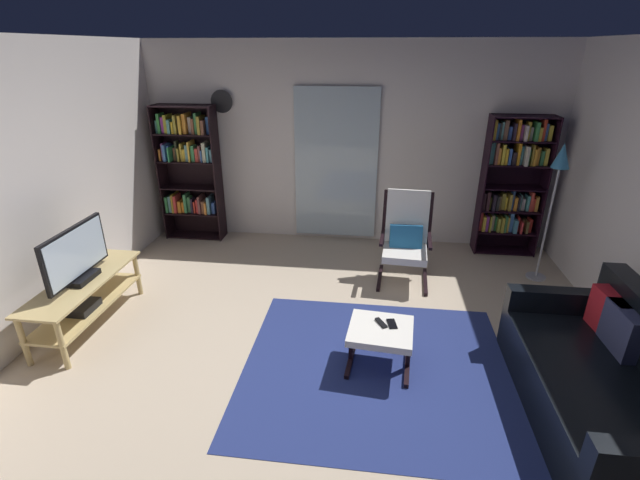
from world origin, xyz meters
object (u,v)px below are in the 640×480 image
at_px(lounge_armchair, 406,235).
at_px(floor_lamp_by_shelf, 558,173).
at_px(bookshelf_near_sofa, 511,181).
at_px(tv_remote, 381,323).
at_px(wall_clock, 222,101).
at_px(tv_stand, 85,296).
at_px(television, 77,257).
at_px(leather_sofa, 609,384).
at_px(ottoman, 380,335).
at_px(cell_phone, 392,324).
at_px(bookshelf_near_tv, 190,166).

relative_size(lounge_armchair, floor_lamp_by_shelf, 0.65).
bearing_deg(bookshelf_near_sofa, tv_remote, -122.58).
bearing_deg(wall_clock, bookshelf_near_sofa, -2.12).
distance_m(tv_stand, television, 0.41).
bearing_deg(floor_lamp_by_shelf, leather_sofa, -95.92).
height_order(ottoman, tv_remote, tv_remote).
xyz_separation_m(leather_sofa, cell_phone, (-1.52, 0.44, 0.08)).
bearing_deg(television, leather_sofa, -8.27).
xyz_separation_m(lounge_armchair, wall_clock, (-2.40, 1.06, 1.32)).
distance_m(tv_stand, bookshelf_near_tv, 2.41).
relative_size(television, lounge_armchair, 0.83).
distance_m(floor_lamp_by_shelf, wall_clock, 4.10).
xyz_separation_m(leather_sofa, floor_lamp_by_shelf, (0.23, 2.19, 0.96)).
bearing_deg(lounge_armchair, ottoman, -99.55).
bearing_deg(wall_clock, cell_phone, -49.88).
bearing_deg(cell_phone, television, 165.49).
bearing_deg(leather_sofa, floor_lamp_by_shelf, 84.08).
relative_size(bookshelf_near_tv, ottoman, 3.24).
xyz_separation_m(tv_stand, ottoman, (2.78, -0.24, -0.02)).
xyz_separation_m(television, floor_lamp_by_shelf, (4.61, 1.56, 0.52)).
xyz_separation_m(tv_stand, wall_clock, (0.65, 2.45, 1.52)).
distance_m(television, cell_phone, 2.90).
bearing_deg(ottoman, cell_phone, 34.56).
bearing_deg(television, tv_remote, -4.12).
bearing_deg(floor_lamp_by_shelf, ottoman, -135.28).
bearing_deg(tv_stand, wall_clock, 75.04).
relative_size(leather_sofa, floor_lamp_by_shelf, 1.13).
bearing_deg(tv_stand, cell_phone, -3.59).
distance_m(lounge_armchair, tv_remote, 1.61).
height_order(television, ottoman, television).
bearing_deg(tv_remote, television, 145.87).
xyz_separation_m(bookshelf_near_sofa, tv_remote, (-1.59, -2.50, -0.56)).
height_order(leather_sofa, floor_lamp_by_shelf, floor_lamp_by_shelf).
distance_m(tv_stand, bookshelf_near_sofa, 4.99).
height_order(tv_stand, wall_clock, wall_clock).
distance_m(bookshelf_near_tv, wall_clock, 0.98).
bearing_deg(television, bookshelf_near_sofa, 27.70).
height_order(lounge_armchair, ottoman, lounge_armchair).
xyz_separation_m(tv_stand, bookshelf_near_tv, (0.17, 2.31, 0.68)).
distance_m(tv_stand, lounge_armchair, 3.36).
bearing_deg(floor_lamp_by_shelf, wall_clock, 167.54).
distance_m(tv_stand, floor_lamp_by_shelf, 4.96).
xyz_separation_m(leather_sofa, tv_remote, (-1.61, 0.44, 0.09)).
relative_size(tv_remote, wall_clock, 0.50).
distance_m(leather_sofa, ottoman, 1.65).
distance_m(leather_sofa, tv_remote, 1.67).
bearing_deg(ottoman, bookshelf_near_tv, 135.64).
distance_m(bookshelf_near_sofa, tv_remote, 3.01).
xyz_separation_m(television, tv_remote, (2.78, -0.20, -0.35)).
relative_size(lounge_armchair, tv_remote, 7.10).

